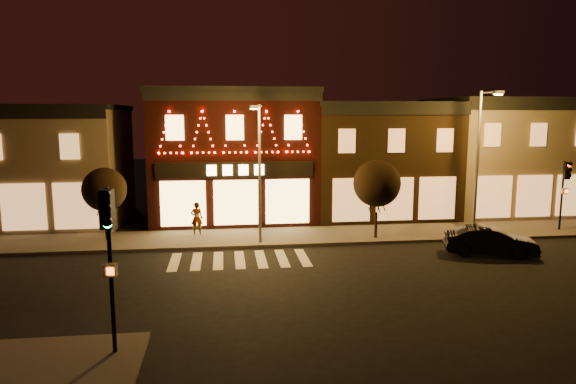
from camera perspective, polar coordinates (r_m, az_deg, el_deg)
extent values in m
plane|color=black|center=(20.40, -5.03, -10.69)|extent=(120.00, 120.00, 0.00)
cube|color=#47423D|center=(28.17, -1.59, -5.02)|extent=(44.00, 4.00, 0.15)
cube|color=#7A6D57|center=(35.60, -27.49, 2.48)|extent=(12.00, 8.00, 7.00)
cube|color=black|center=(35.45, -27.91, 8.35)|extent=(12.20, 8.20, 0.30)
cube|color=black|center=(33.35, -6.07, 3.92)|extent=(10.00, 8.00, 8.00)
cube|color=black|center=(33.27, -6.19, 11.06)|extent=(10.20, 8.20, 0.30)
cube|color=black|center=(29.20, -6.02, 10.61)|extent=(10.00, 0.25, 0.50)
cube|color=black|center=(29.31, -5.89, 2.48)|extent=(9.00, 0.15, 0.90)
cube|color=#FFD87F|center=(29.21, -5.88, 2.46)|extent=(3.40, 0.08, 0.60)
cube|color=#312111|center=(34.89, 9.76, 3.40)|extent=(9.00, 8.00, 7.20)
cube|color=black|center=(34.76, 9.92, 9.56)|extent=(9.20, 8.20, 0.30)
cube|color=black|center=(30.90, 12.13, 8.88)|extent=(9.00, 0.25, 0.50)
cube|color=#7A6D57|center=(38.48, 22.72, 3.56)|extent=(9.00, 8.00, 7.50)
cube|color=black|center=(38.37, 23.07, 9.36)|extent=(9.20, 8.20, 0.30)
cube|color=black|center=(34.92, 26.39, 8.62)|extent=(9.00, 0.25, 0.50)
cylinder|color=black|center=(14.99, -19.18, -8.38)|extent=(0.12, 0.12, 4.67)
cube|color=black|center=(14.36, -19.55, -1.83)|extent=(0.38, 0.36, 1.07)
cylinder|color=#19FF72|center=(14.27, -19.50, -3.35)|extent=(0.23, 0.10, 0.22)
cube|color=beige|center=(14.76, -19.22, -8.23)|extent=(0.36, 0.28, 0.35)
cylinder|color=black|center=(33.19, 28.26, -0.35)|extent=(0.11, 0.11, 3.97)
cube|color=black|center=(32.87, 28.70, 2.12)|extent=(0.34, 0.33, 0.99)
cylinder|color=#FF140C|center=(32.73, 28.92, 2.66)|extent=(0.21, 0.09, 0.21)
cube|color=beige|center=(33.02, 28.52, 0.09)|extent=(0.33, 0.25, 0.32)
cylinder|color=#59595E|center=(26.08, -3.18, 1.92)|extent=(0.14, 0.14, 7.07)
cylinder|color=#59595E|center=(25.20, -3.52, 9.53)|extent=(0.42, 1.39, 0.09)
cube|color=#59595E|center=(24.50, -3.81, 9.45)|extent=(0.49, 0.34, 0.16)
cube|color=orange|center=(24.50, -3.81, 9.22)|extent=(0.37, 0.25, 0.04)
cylinder|color=#59595E|center=(30.46, 20.39, 3.12)|extent=(0.16, 0.16, 7.86)
cylinder|color=#59595E|center=(29.70, 21.61, 10.34)|extent=(0.23, 1.57, 0.10)
cube|color=#59595E|center=(29.04, 22.47, 10.24)|extent=(0.51, 0.31, 0.18)
cube|color=orange|center=(29.04, 22.45, 10.03)|extent=(0.39, 0.23, 0.05)
cylinder|color=black|center=(28.80, -19.61, -3.79)|extent=(0.14, 0.14, 1.25)
sphere|color=black|center=(28.44, -19.82, 0.27)|extent=(2.29, 2.29, 2.29)
cylinder|color=black|center=(27.95, 9.79, -3.65)|extent=(0.15, 0.15, 1.38)
sphere|color=black|center=(27.56, 9.91, 0.96)|extent=(2.52, 2.52, 2.52)
imported|color=black|center=(26.53, 21.66, -5.13)|extent=(4.49, 2.71, 1.40)
imported|color=gray|center=(28.74, -10.16, -2.89)|extent=(0.66, 0.44, 1.79)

